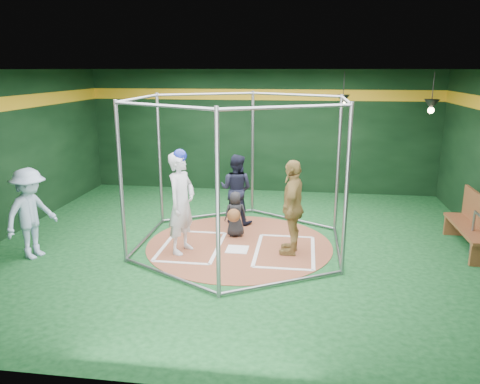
# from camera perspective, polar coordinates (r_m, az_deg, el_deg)

# --- Properties ---
(room_shell) EXTENTS (10.10, 9.10, 3.53)m
(room_shell) POSITION_cam_1_polar(r_m,az_deg,el_deg) (9.21, -0.08, 3.79)
(room_shell) COLOR #0D3C18
(room_shell) RESTS_ON ground
(clay_disc) EXTENTS (3.80, 3.80, 0.01)m
(clay_disc) POSITION_cam_1_polar(r_m,az_deg,el_deg) (9.69, -0.08, -6.42)
(clay_disc) COLOR brown
(clay_disc) RESTS_ON ground
(home_plate) EXTENTS (0.43, 0.43, 0.01)m
(home_plate) POSITION_cam_1_polar(r_m,az_deg,el_deg) (9.41, -0.34, -7.00)
(home_plate) COLOR white
(home_plate) RESTS_ON clay_disc
(batter_box_left) EXTENTS (1.17, 1.77, 0.01)m
(batter_box_left) POSITION_cam_1_polar(r_m,az_deg,el_deg) (9.63, -5.94, -6.57)
(batter_box_left) COLOR white
(batter_box_left) RESTS_ON clay_disc
(batter_box_right) EXTENTS (1.17, 1.77, 0.01)m
(batter_box_right) POSITION_cam_1_polar(r_m,az_deg,el_deg) (9.37, 5.50, -7.17)
(batter_box_right) COLOR white
(batter_box_right) RESTS_ON clay_disc
(batting_cage) EXTENTS (4.05, 4.67, 3.00)m
(batting_cage) POSITION_cam_1_polar(r_m,az_deg,el_deg) (9.25, -0.09, 2.24)
(batting_cage) COLOR gray
(batting_cage) RESTS_ON ground
(pendant_lamp_near) EXTENTS (0.34, 0.34, 0.90)m
(pendant_lamp_near) POSITION_cam_1_polar(r_m,az_deg,el_deg) (12.60, 12.46, 10.96)
(pendant_lamp_near) COLOR black
(pendant_lamp_near) RESTS_ON room_shell
(pendant_lamp_far) EXTENTS (0.34, 0.34, 0.90)m
(pendant_lamp_far) POSITION_cam_1_polar(r_m,az_deg,el_deg) (11.30, 22.31, 9.81)
(pendant_lamp_far) COLOR black
(pendant_lamp_far) RESTS_ON room_shell
(batter_figure) EXTENTS (0.67, 0.83, 2.05)m
(batter_figure) POSITION_cam_1_polar(r_m,az_deg,el_deg) (9.08, -7.16, -1.23)
(batter_figure) COLOR silver
(batter_figure) RESTS_ON clay_disc
(visitor_leopard) EXTENTS (0.55, 1.12, 1.85)m
(visitor_leopard) POSITION_cam_1_polar(r_m,az_deg,el_deg) (9.04, 6.42, -1.84)
(visitor_leopard) COLOR tan
(visitor_leopard) RESTS_ON clay_disc
(catcher_figure) EXTENTS (0.53, 0.59, 0.98)m
(catcher_figure) POSITION_cam_1_polar(r_m,az_deg,el_deg) (9.98, -0.58, -2.73)
(catcher_figure) COLOR black
(catcher_figure) RESTS_ON clay_disc
(umpire) EXTENTS (0.91, 0.78, 1.62)m
(umpire) POSITION_cam_1_polar(r_m,az_deg,el_deg) (10.78, -0.47, 0.36)
(umpire) COLOR black
(umpire) RESTS_ON clay_disc
(bystander_blue) EXTENTS (0.95, 1.27, 1.74)m
(bystander_blue) POSITION_cam_1_polar(r_m,az_deg,el_deg) (9.65, -24.17, -2.42)
(bystander_blue) COLOR #A2B9D7
(bystander_blue) RESTS_ON ground
(dugout_bench) EXTENTS (0.44, 1.91, 1.11)m
(dugout_bench) POSITION_cam_1_polar(r_m,az_deg,el_deg) (10.36, 26.62, -3.34)
(dugout_bench) COLOR brown
(dugout_bench) RESTS_ON ground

